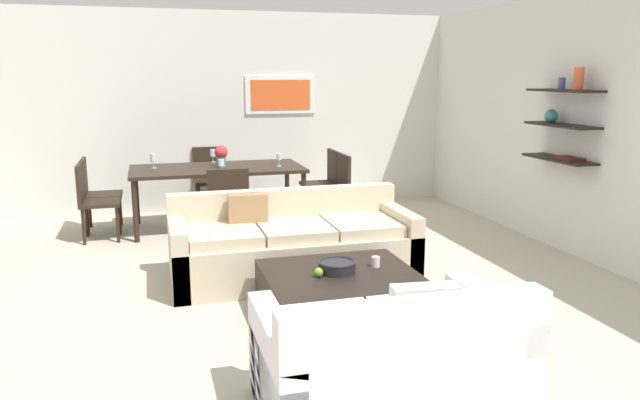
% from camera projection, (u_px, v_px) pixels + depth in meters
% --- Properties ---
extents(ground_plane, '(18.00, 18.00, 0.00)m').
position_uv_depth(ground_plane, '(300.00, 289.00, 5.40)').
color(ground_plane, '#BCB29E').
extents(back_wall_unit, '(8.40, 0.09, 2.70)m').
position_uv_depth(back_wall_unit, '(260.00, 111.00, 8.53)').
color(back_wall_unit, silver).
rests_on(back_wall_unit, ground).
extents(right_wall_shelf_unit, '(0.34, 8.20, 2.70)m').
position_uv_depth(right_wall_shelf_unit, '(562.00, 123.00, 6.49)').
color(right_wall_shelf_unit, silver).
rests_on(right_wall_shelf_unit, ground).
extents(sofa_beige, '(2.22, 0.90, 0.78)m').
position_uv_depth(sofa_beige, '(292.00, 247.00, 5.66)').
color(sofa_beige, beige).
rests_on(sofa_beige, ground).
extents(loveseat_white, '(1.43, 0.90, 0.78)m').
position_uv_depth(loveseat_white, '(390.00, 361.00, 3.41)').
color(loveseat_white, white).
rests_on(loveseat_white, ground).
extents(coffee_table, '(1.15, 1.05, 0.38)m').
position_uv_depth(coffee_table, '(341.00, 297.00, 4.68)').
color(coffee_table, black).
rests_on(coffee_table, ground).
extents(decorative_bowl, '(0.29, 0.29, 0.09)m').
position_uv_depth(decorative_bowl, '(337.00, 266.00, 4.66)').
color(decorative_bowl, black).
rests_on(decorative_bowl, coffee_table).
extents(candle_jar, '(0.07, 0.07, 0.08)m').
position_uv_depth(candle_jar, '(376.00, 262.00, 4.78)').
color(candle_jar, silver).
rests_on(candle_jar, coffee_table).
extents(apple_on_coffee_table, '(0.07, 0.07, 0.07)m').
position_uv_depth(apple_on_coffee_table, '(318.00, 272.00, 4.54)').
color(apple_on_coffee_table, '#669E2D').
rests_on(apple_on_coffee_table, coffee_table).
extents(dining_table, '(2.07, 1.03, 0.75)m').
position_uv_depth(dining_table, '(217.00, 172.00, 7.44)').
color(dining_table, black).
rests_on(dining_table, ground).
extents(dining_chair_head, '(0.44, 0.44, 0.88)m').
position_uv_depth(dining_chair_head, '(210.00, 175.00, 8.34)').
color(dining_chair_head, black).
rests_on(dining_chair_head, ground).
extents(dining_chair_left_far, '(0.44, 0.44, 0.88)m').
position_uv_depth(dining_chair_left_far, '(95.00, 190.00, 7.31)').
color(dining_chair_left_far, black).
rests_on(dining_chair_left_far, ground).
extents(dining_chair_left_near, '(0.44, 0.44, 0.88)m').
position_uv_depth(dining_chair_left_near, '(92.00, 197.00, 6.88)').
color(dining_chair_left_near, black).
rests_on(dining_chair_left_near, ground).
extents(dining_chair_foot, '(0.44, 0.44, 0.88)m').
position_uv_depth(dining_chair_foot, '(227.00, 202.00, 6.61)').
color(dining_chair_foot, black).
rests_on(dining_chair_foot, ground).
extents(dining_chair_right_far, '(0.44, 0.44, 0.88)m').
position_uv_depth(dining_chair_right_far, '(325.00, 179.00, 8.08)').
color(dining_chair_right_far, black).
rests_on(dining_chair_right_far, ground).
extents(dining_chair_right_near, '(0.44, 0.44, 0.88)m').
position_uv_depth(dining_chair_right_near, '(335.00, 185.00, 7.64)').
color(dining_chair_right_near, black).
rests_on(dining_chair_right_near, ground).
extents(wine_glass_right_near, '(0.06, 0.06, 0.16)m').
position_uv_depth(wine_glass_right_near, '(279.00, 157.00, 7.48)').
color(wine_glass_right_near, silver).
rests_on(wine_glass_right_near, dining_table).
extents(wine_glass_foot, '(0.07, 0.07, 0.16)m').
position_uv_depth(wine_glass_foot, '(221.00, 163.00, 6.97)').
color(wine_glass_foot, silver).
rests_on(wine_glass_foot, dining_table).
extents(wine_glass_left_far, '(0.08, 0.08, 0.18)m').
position_uv_depth(wine_glass_left_far, '(153.00, 158.00, 7.32)').
color(wine_glass_left_far, silver).
rests_on(wine_glass_left_far, dining_table).
extents(wine_glass_head, '(0.07, 0.07, 0.16)m').
position_uv_depth(wine_glass_head, '(213.00, 153.00, 7.83)').
color(wine_glass_head, silver).
rests_on(wine_glass_head, dining_table).
extents(centerpiece_vase, '(0.16, 0.16, 0.27)m').
position_uv_depth(centerpiece_vase, '(221.00, 155.00, 7.38)').
color(centerpiece_vase, teal).
rests_on(centerpiece_vase, dining_table).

